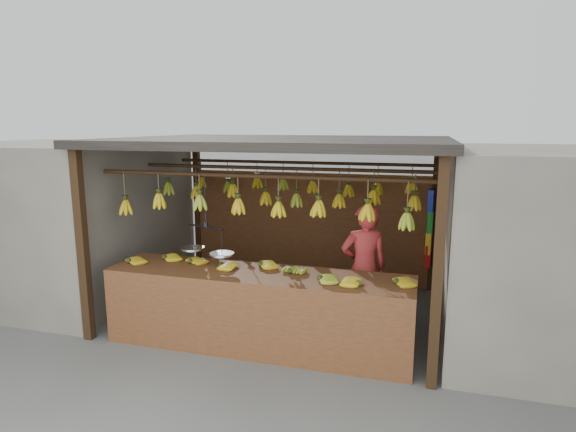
% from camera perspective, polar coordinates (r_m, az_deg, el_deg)
% --- Properties ---
extents(ground, '(80.00, 80.00, 0.00)m').
position_cam_1_polar(ground, '(6.88, -0.70, -11.15)').
color(ground, '#5B5B57').
extents(stall, '(4.30, 3.30, 2.40)m').
position_cam_1_polar(stall, '(6.72, 0.07, 5.67)').
color(stall, black).
rests_on(stall, ground).
extents(neighbor_left, '(3.00, 3.00, 2.30)m').
position_cam_1_polar(neighbor_left, '(8.30, -25.26, -0.10)').
color(neighbor_left, slate).
rests_on(neighbor_left, ground).
extents(counter, '(3.55, 0.81, 0.96)m').
position_cam_1_polar(counter, '(5.52, -4.00, -8.92)').
color(counter, brown).
rests_on(counter, ground).
extents(hanging_bananas, '(3.61, 2.25, 0.40)m').
position_cam_1_polar(hanging_bananas, '(6.45, -0.76, 2.40)').
color(hanging_bananas, gold).
rests_on(hanging_bananas, ground).
extents(balance_scale, '(0.74, 0.42, 0.94)m').
position_cam_1_polar(balance_scale, '(5.86, -9.61, -3.68)').
color(balance_scale, black).
rests_on(balance_scale, ground).
extents(vendor, '(0.69, 0.57, 1.61)m').
position_cam_1_polar(vendor, '(6.12, 9.00, -6.09)').
color(vendor, '#BF3333').
rests_on(vendor, ground).
extents(bag_bundles, '(0.08, 0.26, 1.19)m').
position_cam_1_polar(bag_bundles, '(7.63, 16.41, -1.60)').
color(bag_bundles, '#1426BF').
rests_on(bag_bundles, ground).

